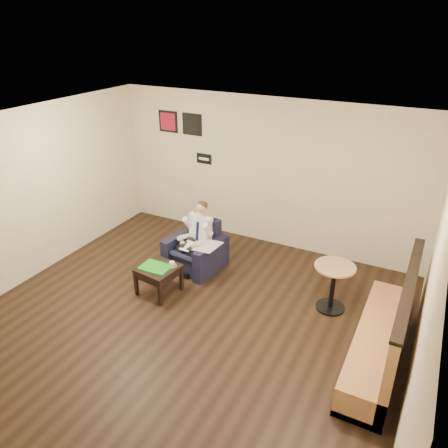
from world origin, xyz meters
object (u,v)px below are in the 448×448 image
at_px(seated_man, 191,241).
at_px(green_folder, 155,267).
at_px(armchair, 195,246).
at_px(smartphone, 167,263).
at_px(cafe_table, 333,287).
at_px(side_table, 159,280).
at_px(banquette, 382,319).
at_px(coffee_mug, 172,265).

bearing_deg(seated_man, green_folder, -91.47).
height_order(armchair, seated_man, seated_man).
bearing_deg(smartphone, seated_man, 104.56).
distance_m(seated_man, cafe_table, 2.47).
bearing_deg(green_folder, smartphone, 58.95).
height_order(side_table, smartphone, smartphone).
xyz_separation_m(seated_man, green_folder, (-0.14, -0.86, -0.09)).
height_order(smartphone, cafe_table, cafe_table).
relative_size(green_folder, smartphone, 3.21).
bearing_deg(banquette, coffee_mug, 179.49).
relative_size(coffee_mug, smartphone, 0.68).
bearing_deg(armchair, banquette, -7.52).
bearing_deg(coffee_mug, seated_man, 97.62).
height_order(armchair, banquette, banquette).
bearing_deg(banquette, seated_man, 166.79).
height_order(armchair, smartphone, armchair).
xyz_separation_m(smartphone, banquette, (3.30, -0.09, 0.14)).
height_order(armchair, coffee_mug, armchair).
xyz_separation_m(seated_man, cafe_table, (2.46, 0.01, -0.19)).
distance_m(coffee_mug, smartphone, 0.15).
bearing_deg(coffee_mug, armchair, 95.72).
bearing_deg(cafe_table, armchair, 177.65).
xyz_separation_m(coffee_mug, cafe_table, (2.36, 0.75, -0.14)).
xyz_separation_m(side_table, cafe_table, (2.57, 0.85, 0.14)).
bearing_deg(cafe_table, banquette, -43.80).
distance_m(side_table, banquette, 3.40).
xyz_separation_m(coffee_mug, banquette, (3.17, -0.03, 0.10)).
bearing_deg(cafe_table, smartphone, -164.56).
bearing_deg(seated_man, banquette, -5.69).
xyz_separation_m(seated_man, coffee_mug, (0.10, -0.74, -0.05)).
bearing_deg(side_table, seated_man, 83.06).
bearing_deg(seated_man, cafe_table, 7.68).
bearing_deg(green_folder, banquette, 1.50).
bearing_deg(banquette, cafe_table, 136.20).
height_order(coffee_mug, smartphone, coffee_mug).
bearing_deg(side_table, green_folder, -153.40).
relative_size(side_table, banquette, 0.24).
xyz_separation_m(side_table, banquette, (3.37, 0.07, 0.38)).
distance_m(banquette, cafe_table, 1.14).
bearing_deg(banquette, green_folder, -178.50).
height_order(side_table, banquette, banquette).
bearing_deg(smartphone, side_table, -97.35).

